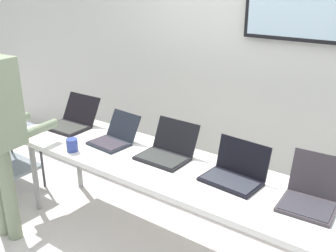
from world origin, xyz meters
TOP-DOWN VIEW (x-y plane):
  - back_wall at (0.01, 1.13)m, footprint 8.00×0.11m
  - workbench at (0.00, 0.00)m, footprint 3.03×0.70m
  - laptop_station_0 at (-1.29, 0.11)m, footprint 0.39×0.41m
  - laptop_station_1 at (-0.72, 0.06)m, footprint 0.33×0.36m
  - laptop_station_2 at (-0.22, 0.10)m, footprint 0.37×0.36m
  - laptop_station_3 at (0.35, 0.08)m, footprint 0.40×0.32m
  - laptop_station_4 at (0.85, 0.09)m, footprint 0.33×0.37m
  - coffee_mug at (-0.87, -0.25)m, footprint 0.09×0.09m
  - paper_sheet at (-1.50, -0.17)m, footprint 0.29×0.34m
  - storage_cart at (-1.97, -0.17)m, footprint 0.56×0.44m

SIDE VIEW (x-z plane):
  - storage_cart at x=-1.97m, z-range 0.11..0.76m
  - workbench at x=0.00m, z-range 0.32..1.04m
  - paper_sheet at x=-1.50m, z-range 0.73..0.73m
  - coffee_mug at x=-0.87m, z-range 0.73..0.83m
  - laptop_station_1 at x=-0.72m, z-range 0.67..0.89m
  - laptop_station_2 at x=-0.22m, z-range 0.66..0.91m
  - laptop_station_3 at x=0.35m, z-range 0.66..0.91m
  - laptop_station_0 at x=-1.29m, z-range 0.66..0.91m
  - laptop_station_4 at x=0.85m, z-range 0.65..0.93m
  - back_wall at x=0.01m, z-range 0.01..2.58m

